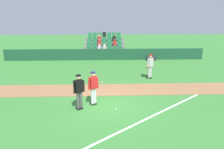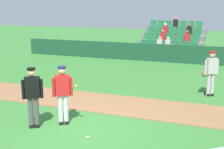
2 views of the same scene
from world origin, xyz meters
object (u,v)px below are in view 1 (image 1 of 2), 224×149
batter_red_jersey (93,87)px  runner_grey_jersey (150,66)px  baseball (116,109)px  equipment_bag (151,59)px  umpire_home_plate (79,90)px

batter_red_jersey → runner_grey_jersey: size_ratio=1.00×
batter_red_jersey → baseball: 1.58m
baseball → equipment_bag: size_ratio=0.08×
runner_grey_jersey → batter_red_jersey: bearing=-129.6°
umpire_home_plate → runner_grey_jersey: bearing=48.8°
baseball → equipment_bag: bearing=70.1°
equipment_bag → batter_red_jersey: bearing=-115.8°
batter_red_jersey → umpire_home_plate: (-0.68, -0.51, 0.03)m
umpire_home_plate → equipment_bag: 13.00m
runner_grey_jersey → equipment_bag: 6.57m
umpire_home_plate → baseball: 2.02m
umpire_home_plate → baseball: size_ratio=23.78×
umpire_home_plate → equipment_bag: size_ratio=1.96×
umpire_home_plate → runner_grey_jersey: same height
runner_grey_jersey → equipment_bag: runner_grey_jersey is taller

